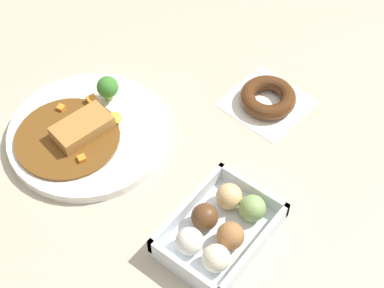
# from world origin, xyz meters

# --- Properties ---
(ground_plane) EXTENTS (1.60, 1.60, 0.00)m
(ground_plane) POSITION_xyz_m (0.00, 0.00, 0.00)
(ground_plane) COLOR #B2A893
(curry_plate) EXTENTS (0.28, 0.28, 0.07)m
(curry_plate) POSITION_xyz_m (0.09, -0.12, 0.01)
(curry_plate) COLOR white
(curry_plate) RESTS_ON ground_plane
(donut_box) EXTENTS (0.19, 0.13, 0.05)m
(donut_box) POSITION_xyz_m (0.11, 0.18, 0.02)
(donut_box) COLOR silver
(donut_box) RESTS_ON ground_plane
(chocolate_ring_donut) EXTENTS (0.15, 0.15, 0.03)m
(chocolate_ring_donut) POSITION_xyz_m (-0.17, 0.09, 0.01)
(chocolate_ring_donut) COLOR white
(chocolate_ring_donut) RESTS_ON ground_plane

